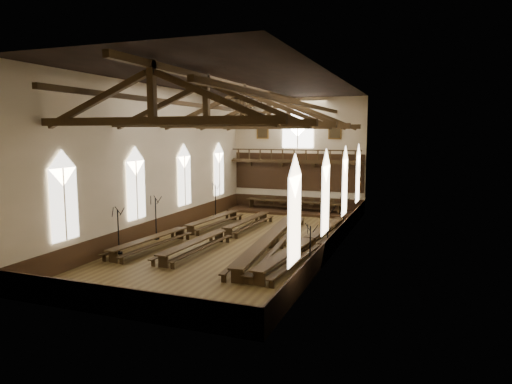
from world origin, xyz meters
TOP-DOWN VIEW (x-y plane):
  - ground at (0.00, 0.00)m, footprint 26.00×26.00m
  - room_walls at (0.00, 0.00)m, footprint 26.00×26.00m
  - wainscot_band at (0.00, 0.00)m, footprint 12.00×26.00m
  - side_windows at (-0.00, -0.00)m, footprint 11.85×19.80m
  - end_window at (0.00, 12.90)m, footprint 2.80×0.12m
  - minstrels_gallery at (0.00, 12.66)m, footprint 11.80×1.24m
  - portraits at (0.00, 12.90)m, footprint 7.75×0.09m
  - roof_trusses at (0.00, -0.00)m, footprint 11.70×25.70m
  - refectory_row_a at (-4.08, -0.21)m, footprint 2.06×14.30m
  - refectory_row_b at (-1.34, -0.06)m, footprint 1.81×14.23m
  - refectory_row_c at (2.17, -0.73)m, footprint 2.31×14.94m
  - refectory_row_d at (4.51, -0.78)m, footprint 2.15×14.71m
  - dais at (0.13, 11.40)m, footprint 11.40×3.19m
  - high_table at (0.13, 11.40)m, footprint 8.76×1.45m
  - high_chairs at (0.13, 12.24)m, footprint 6.76×0.47m
  - candelabrum_left_near at (-5.55, -5.34)m, footprint 0.75×0.84m
  - candelabrum_left_mid at (-5.55, -1.46)m, footprint 0.80×0.88m
  - candelabrum_left_far at (-5.55, 7.51)m, footprint 0.79×0.85m
  - candelabrum_right_near at (5.55, -4.79)m, footprint 0.72×0.73m
  - candelabrum_right_mid at (5.55, -0.44)m, footprint 0.73×0.84m
  - candelabrum_right_far at (5.55, 5.08)m, footprint 0.74×0.71m

SIDE VIEW (x-z plane):
  - ground at x=0.00m, z-range 0.00..0.00m
  - dais at x=0.13m, z-range 0.00..0.21m
  - refectory_row_b at x=-1.34m, z-range 0.17..0.89m
  - refectory_row_a at x=-4.08m, z-range 0.17..0.90m
  - refectory_row_d at x=4.51m, z-range 0.18..0.95m
  - refectory_row_c at x=2.17m, z-range 0.18..0.98m
  - wainscot_band at x=0.00m, z-range 0.00..1.20m
  - candelabrum_right_near at x=5.55m, z-range -0.48..1.97m
  - candelabrum_right_far at x=5.55m, z-range -0.48..1.98m
  - high_chairs at x=0.13m, z-range 0.26..1.27m
  - candelabrum_left_near at x=-5.55m, z-range -0.54..2.20m
  - candelabrum_right_mid at x=5.55m, z-range -0.54..2.20m
  - candelabrum_left_far at x=-5.55m, z-range -0.55..2.24m
  - candelabrum_left_mid at x=-5.55m, z-range -0.56..2.31m
  - high_table at x=0.13m, z-range 0.50..1.31m
  - side_windows at x=0.00m, z-range 1.49..5.99m
  - minstrels_gallery at x=0.00m, z-range 2.06..5.76m
  - room_walls at x=0.00m, z-range -6.54..19.46m
  - portraits at x=0.00m, z-range 6.38..7.82m
  - end_window at x=0.00m, z-range 5.32..9.12m
  - roof_trusses at x=0.00m, z-range 6.82..9.62m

